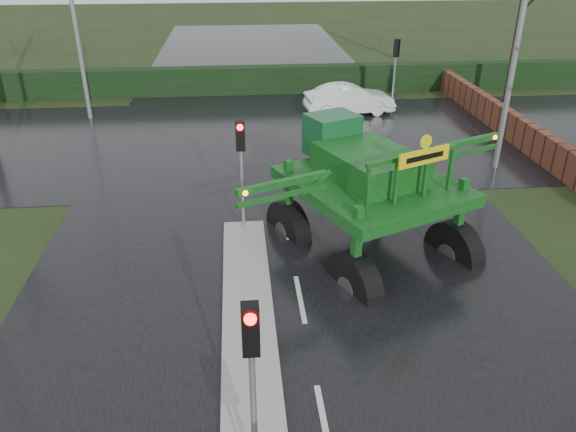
{
  "coord_description": "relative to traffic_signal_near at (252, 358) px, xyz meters",
  "views": [
    {
      "loc": [
        -1.36,
        -7.37,
        8.12
      ],
      "look_at": [
        -0.24,
        4.65,
        2.0
      ],
      "focal_mm": 35.0,
      "sensor_mm": 36.0,
      "label": 1
    }
  ],
  "objects": [
    {
      "name": "ground",
      "position": [
        1.3,
        1.01,
        -2.59
      ],
      "size": [
        140.0,
        140.0,
        0.0
      ],
      "primitive_type": "plane",
      "color": "black",
      "rests_on": "ground"
    },
    {
      "name": "road_main",
      "position": [
        1.3,
        11.01,
        -2.59
      ],
      "size": [
        14.0,
        80.0,
        0.02
      ],
      "primitive_type": "cube",
      "color": "black",
      "rests_on": "ground"
    },
    {
      "name": "road_cross",
      "position": [
        1.3,
        17.01,
        -2.58
      ],
      "size": [
        80.0,
        12.0,
        0.02
      ],
      "primitive_type": "cube",
      "color": "black",
      "rests_on": "ground"
    },
    {
      "name": "median_island",
      "position": [
        -0.0,
        4.01,
        -2.51
      ],
      "size": [
        1.2,
        10.0,
        0.16
      ],
      "primitive_type": "cube",
      "color": "gray",
      "rests_on": "ground"
    },
    {
      "name": "hedge_row",
      "position": [
        1.3,
        25.01,
        -1.84
      ],
      "size": [
        44.0,
        0.9,
        1.5
      ],
      "primitive_type": "cube",
      "color": "black",
      "rests_on": "ground"
    },
    {
      "name": "brick_wall",
      "position": [
        11.8,
        17.01,
        -1.99
      ],
      "size": [
        0.4,
        20.0,
        1.2
      ],
      "primitive_type": "cube",
      "color": "#592D1E",
      "rests_on": "ground"
    },
    {
      "name": "traffic_signal_near",
      "position": [
        0.0,
        0.0,
        0.0
      ],
      "size": [
        0.26,
        0.33,
        3.52
      ],
      "color": "gray",
      "rests_on": "ground"
    },
    {
      "name": "traffic_signal_mid",
      "position": [
        0.0,
        8.5,
        0.0
      ],
      "size": [
        0.26,
        0.33,
        3.52
      ],
      "color": "gray",
      "rests_on": "ground"
    },
    {
      "name": "traffic_signal_far",
      "position": [
        7.8,
        21.02,
        0.0
      ],
      "size": [
        0.26,
        0.33,
        3.52
      ],
      "rotation": [
        0.0,
        0.0,
        3.14
      ],
      "color": "gray",
      "rests_on": "ground"
    },
    {
      "name": "street_light_right",
      "position": [
        9.49,
        13.01,
        3.4
      ],
      "size": [
        3.85,
        0.3,
        10.0
      ],
      "color": "gray",
      "rests_on": "ground"
    },
    {
      "name": "crop_sprayer",
      "position": [
        2.65,
        5.65,
        -0.32
      ],
      "size": [
        7.92,
        6.49,
        4.8
      ],
      "rotation": [
        0.0,
        0.0,
        0.42
      ],
      "color": "black",
      "rests_on": "ground"
    },
    {
      "name": "white_sedan",
      "position": [
        5.49,
        20.57,
        -2.59
      ],
      "size": [
        4.51,
        1.96,
        1.44
      ],
      "primitive_type": "imported",
      "rotation": [
        0.0,
        0.0,
        1.67
      ],
      "color": "white",
      "rests_on": "ground"
    }
  ]
}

